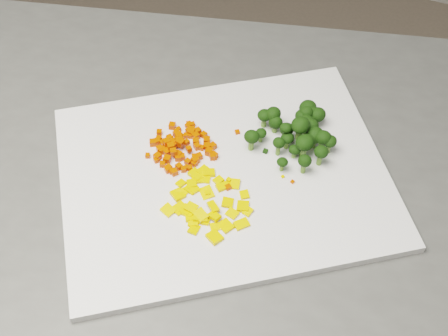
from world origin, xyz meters
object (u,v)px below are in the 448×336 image
at_px(cutting_board, 224,176).
at_px(broccoli_pile, 291,129).
at_px(carrot_pile, 181,143).
at_px(pepper_pile, 207,202).

distance_m(cutting_board, broccoli_pile, 0.11).
distance_m(carrot_pile, pepper_pile, 0.10).
height_order(cutting_board, broccoli_pile, broccoli_pile).
xyz_separation_m(cutting_board, carrot_pile, (-0.07, 0.02, 0.02)).
bearing_deg(carrot_pile, cutting_board, -13.45).
height_order(cutting_board, pepper_pile, pepper_pile).
xyz_separation_m(pepper_pile, broccoli_pile, (0.06, 0.14, 0.02)).
bearing_deg(carrot_pile, pepper_pile, -47.60).
height_order(carrot_pile, broccoli_pile, broccoli_pile).
bearing_deg(pepper_pile, broccoli_pile, 65.54).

